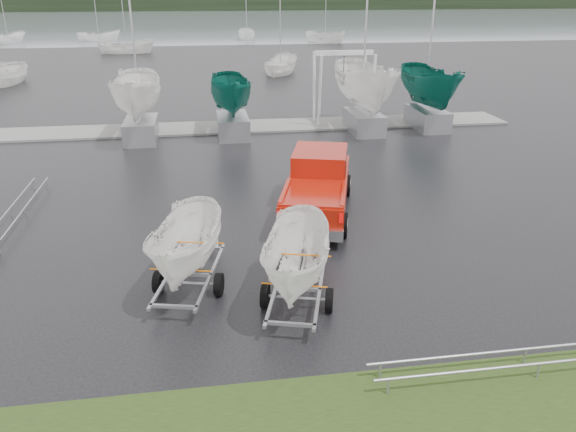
{
  "coord_description": "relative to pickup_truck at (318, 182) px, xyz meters",
  "views": [
    {
      "loc": [
        -2.51,
        -18.26,
        7.49
      ],
      "look_at": [
        -0.18,
        -3.21,
        1.2
      ],
      "focal_mm": 35.0,
      "sensor_mm": 36.0,
      "label": 1
    }
  ],
  "objects": [
    {
      "name": "mast_rack_0",
      "position": [
        -10.41,
        0.9,
        -0.69
      ],
      "size": [
        0.56,
        6.5,
        0.06
      ],
      "rotation": [
        0.0,
        0.0,
        1.57
      ],
      "color": "#999CA1",
      "rests_on": "ground"
    },
    {
      "name": "treeline",
      "position": [
        -1.41,
        169.9,
        1.96
      ],
      "size": [
        300.0,
        8.0,
        6.0
      ],
      "primitive_type": "cube",
      "color": "black",
      "rests_on": "ground"
    },
    {
      "name": "moored_boat_6",
      "position": [
        -17.79,
        68.3,
        -1.04
      ],
      "size": [
        2.53,
        2.48,
        10.98
      ],
      "rotation": [
        0.0,
        0.0,
        1.68
      ],
      "color": "white",
      "rests_on": "ground"
    },
    {
      "name": "trailer_hitched",
      "position": [
        -1.8,
        -6.27,
        1.51
      ],
      "size": [
        2.13,
        3.79,
        4.69
      ],
      "rotation": [
        0.0,
        0.0,
        -0.28
      ],
      "color": "#999CA1",
      "rests_on": "ground"
    },
    {
      "name": "keelboat_2",
      "position": [
        4.8,
        10.9,
        3.23
      ],
      "size": [
        2.69,
        3.2,
        10.86
      ],
      "color": "#999CA1",
      "rests_on": "ground"
    },
    {
      "name": "moored_boat_1",
      "position": [
        -12.17,
        51.94,
        -1.04
      ],
      "size": [
        2.63,
        2.57,
        11.22
      ],
      "rotation": [
        0.0,
        0.0,
        1.63
      ],
      "color": "white",
      "rests_on": "ground"
    },
    {
      "name": "boat_hoist",
      "position": [
        4.07,
        12.9,
        1.62
      ],
      "size": [
        3.3,
        2.18,
        4.12
      ],
      "color": "silver",
      "rests_on": "ground"
    },
    {
      "name": "moored_boat_0",
      "position": [
        -19.68,
        30.28,
        -1.04
      ],
      "size": [
        3.21,
        3.27,
        11.51
      ],
      "rotation": [
        0.0,
        0.0,
        6.04
      ],
      "color": "white",
      "rests_on": "ground"
    },
    {
      "name": "moored_boat_5",
      "position": [
        3.33,
        68.2,
        -1.04
      ],
      "size": [
        2.72,
        2.78,
        11.29
      ],
      "rotation": [
        0.0,
        0.0,
        6.18
      ],
      "color": "white",
      "rests_on": "ground"
    },
    {
      "name": "ground_plane",
      "position": [
        -1.41,
        -0.1,
        -1.04
      ],
      "size": [
        120.0,
        120.0,
        0.0
      ],
      "primitive_type": "plane",
      "color": "black",
      "rests_on": "ground"
    },
    {
      "name": "trailer_parked",
      "position": [
        -4.47,
        -5.1,
        1.48
      ],
      "size": [
        1.99,
        3.78,
        4.63
      ],
      "rotation": [
        0.0,
        0.0,
        -0.24
      ],
      "color": "#999CA1",
      "rests_on": "ground"
    },
    {
      "name": "pickup_truck",
      "position": [
        0.0,
        0.0,
        0.0
      ],
      "size": [
        3.62,
        6.35,
        2.0
      ],
      "rotation": [
        0.0,
        0.0,
        -0.28
      ],
      "color": "#9C1508",
      "rests_on": "ground"
    },
    {
      "name": "dock",
      "position": [
        -1.41,
        12.9,
        -0.99
      ],
      "size": [
        30.0,
        3.0,
        0.12
      ],
      "primitive_type": "cube",
      "color": "gray",
      "rests_on": "ground"
    },
    {
      "name": "moored_boat_4",
      "position": [
        -29.49,
        66.49,
        -1.04
      ],
      "size": [
        3.12,
        3.14,
        11.01
      ],
      "rotation": [
        0.0,
        0.0,
        2.63
      ],
      "color": "white",
      "rests_on": "ground"
    },
    {
      "name": "moored_boat_3",
      "position": [
        13.66,
        61.46,
        -1.04
      ],
      "size": [
        3.6,
        3.61,
        11.37
      ],
      "rotation": [
        0.0,
        0.0,
        0.67
      ],
      "color": "white",
      "rests_on": "ground"
    },
    {
      "name": "keelboat_1",
      "position": [
        -2.33,
        11.1,
        2.26
      ],
      "size": [
        2.11,
        3.2,
        6.71
      ],
      "color": "#999CA1",
      "rests_on": "ground"
    },
    {
      "name": "mast_rack_2",
      "position": [
        2.59,
        -9.6,
        -0.69
      ],
      "size": [
        7.0,
        0.56,
        0.06
      ],
      "color": "#999CA1",
      "rests_on": "ground"
    },
    {
      "name": "keelboat_3",
      "position": [
        8.56,
        11.2,
        2.69
      ],
      "size": [
        2.35,
        3.2,
        10.52
      ],
      "color": "#999CA1",
      "rests_on": "ground"
    },
    {
      "name": "moored_boat_2",
      "position": [
        3.38,
        33.27,
        -1.04
      ],
      "size": [
        3.16,
        3.2,
        11.19
      ],
      "rotation": [
        0.0,
        0.0,
        2.75
      ],
      "color": "white",
      "rests_on": "ground"
    },
    {
      "name": "keelboat_0",
      "position": [
        -7.06,
        10.9,
        2.75
      ],
      "size": [
        2.39,
        3.2,
        10.56
      ],
      "color": "#999CA1",
      "rests_on": "ground"
    },
    {
      "name": "lake",
      "position": [
        -1.41,
        99.9,
        -1.05
      ],
      "size": [
        300.0,
        300.0,
        0.0
      ],
      "primitive_type": "plane",
      "color": "slate",
      "rests_on": "ground"
    }
  ]
}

